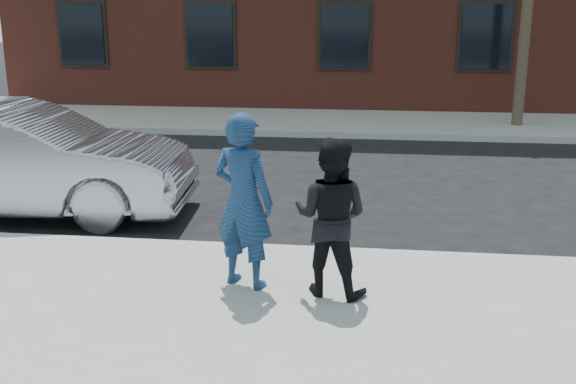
# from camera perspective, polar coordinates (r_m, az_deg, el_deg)

# --- Properties ---
(ground) EXTENTS (100.00, 100.00, 0.00)m
(ground) POSITION_cam_1_polar(r_m,az_deg,el_deg) (6.90, -1.17, -10.18)
(ground) COLOR black
(ground) RESTS_ON ground
(near_sidewalk) EXTENTS (50.00, 3.50, 0.15)m
(near_sidewalk) POSITION_cam_1_polar(r_m,az_deg,el_deg) (6.64, -1.48, -10.52)
(near_sidewalk) COLOR gray
(near_sidewalk) RESTS_ON ground
(near_curb) EXTENTS (50.00, 0.10, 0.15)m
(near_curb) POSITION_cam_1_polar(r_m,az_deg,el_deg) (8.28, 0.38, -5.12)
(near_curb) COLOR #999691
(near_curb) RESTS_ON ground
(far_sidewalk) EXTENTS (50.00, 3.50, 0.15)m
(far_sidewalk) POSITION_cam_1_polar(r_m,az_deg,el_deg) (17.67, 4.10, 5.91)
(far_sidewalk) COLOR gray
(far_sidewalk) RESTS_ON ground
(far_curb) EXTENTS (50.00, 0.10, 0.15)m
(far_curb) POSITION_cam_1_polar(r_m,az_deg,el_deg) (15.90, 3.74, 4.85)
(far_curb) COLOR #999691
(far_curb) RESTS_ON ground
(silver_sedan) EXTENTS (5.11, 2.10, 1.64)m
(silver_sedan) POSITION_cam_1_polar(r_m,az_deg,el_deg) (10.54, -21.91, 2.47)
(silver_sedan) COLOR #999BA3
(silver_sedan) RESTS_ON ground
(man_hoodie) EXTENTS (0.78, 0.65, 1.83)m
(man_hoodie) POSITION_cam_1_polar(r_m,az_deg,el_deg) (6.88, -3.79, -0.77)
(man_hoodie) COLOR navy
(man_hoodie) RESTS_ON near_sidewalk
(man_peacoat) EXTENTS (0.91, 0.79, 1.61)m
(man_peacoat) POSITION_cam_1_polar(r_m,az_deg,el_deg) (6.72, 3.65, -2.14)
(man_peacoat) COLOR black
(man_peacoat) RESTS_ON near_sidewalk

